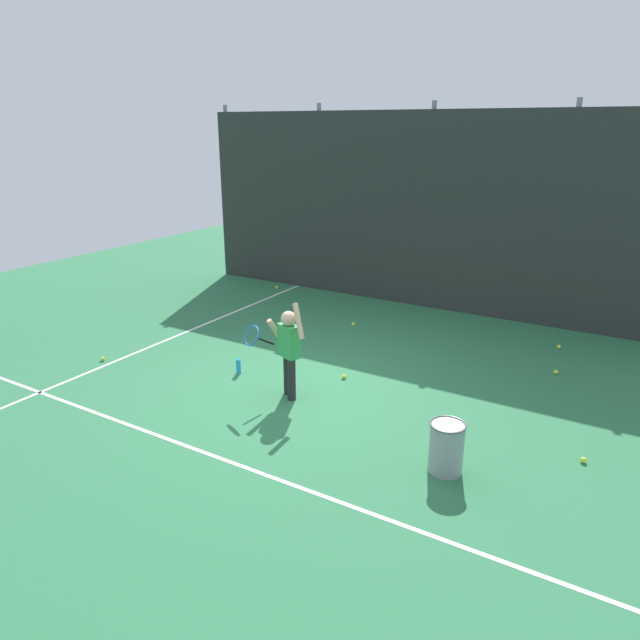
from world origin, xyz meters
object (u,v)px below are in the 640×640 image
(tennis_ball_1, at_px, (559,347))
(tennis_ball_2, at_px, (353,324))
(tennis_ball_6, at_px, (583,460))
(ball_hopper, at_px, (446,447))
(tennis_ball_4, at_px, (103,359))
(tennis_ball_5, at_px, (344,377))
(tennis_ball_0, at_px, (453,443))
(tennis_ball_3, at_px, (556,372))
(tennis_player, at_px, (287,346))
(tennis_ball_7, at_px, (277,287))
(water_bottle, at_px, (238,366))

(tennis_ball_1, relative_size, tennis_ball_2, 1.00)
(tennis_ball_1, bearing_deg, tennis_ball_6, -76.28)
(ball_hopper, relative_size, tennis_ball_4, 8.52)
(ball_hopper, relative_size, tennis_ball_5, 8.52)
(ball_hopper, bearing_deg, tennis_ball_5, 143.61)
(tennis_ball_0, bearing_deg, tennis_ball_1, 82.76)
(tennis_ball_3, distance_m, tennis_ball_6, 2.43)
(tennis_ball_4, relative_size, tennis_ball_5, 1.00)
(ball_hopper, height_order, tennis_ball_4, ball_hopper)
(tennis_ball_6, bearing_deg, tennis_player, -175.17)
(tennis_ball_6, bearing_deg, tennis_ball_5, 169.93)
(tennis_ball_6, bearing_deg, tennis_ball_7, 149.63)
(water_bottle, relative_size, tennis_ball_6, 3.33)
(tennis_player, distance_m, tennis_ball_0, 2.43)
(tennis_ball_3, height_order, tennis_ball_5, same)
(ball_hopper, relative_size, tennis_ball_3, 8.52)
(tennis_player, bearing_deg, tennis_ball_7, 148.33)
(water_bottle, height_order, tennis_ball_4, water_bottle)
(water_bottle, relative_size, tennis_ball_2, 3.33)
(tennis_player, height_order, tennis_ball_0, tennis_player)
(tennis_player, xyz_separation_m, tennis_ball_1, (2.81, 3.73, -0.69))
(water_bottle, height_order, tennis_ball_1, water_bottle)
(tennis_ball_3, bearing_deg, tennis_player, -138.26)
(ball_hopper, bearing_deg, tennis_player, 165.67)
(tennis_ball_4, bearing_deg, ball_hopper, -1.61)
(tennis_ball_2, bearing_deg, ball_hopper, -50.26)
(tennis_player, distance_m, tennis_ball_2, 3.15)
(tennis_ball_7, bearing_deg, tennis_ball_3, -15.46)
(ball_hopper, xyz_separation_m, tennis_ball_7, (-5.66, 4.97, -0.26))
(tennis_ball_1, height_order, tennis_ball_4, same)
(tennis_ball_3, bearing_deg, water_bottle, -149.28)
(tennis_ball_5, bearing_deg, tennis_ball_2, 114.65)
(tennis_ball_4, bearing_deg, tennis_ball_6, 6.43)
(tennis_ball_1, bearing_deg, water_bottle, -137.98)
(tennis_player, height_order, tennis_ball_1, tennis_player)
(water_bottle, bearing_deg, tennis_player, -13.60)
(tennis_ball_0, relative_size, tennis_ball_2, 1.00)
(tennis_ball_0, xyz_separation_m, tennis_ball_2, (-2.93, 3.09, 0.00))
(tennis_ball_2, relative_size, tennis_ball_5, 1.00)
(tennis_ball_5, bearing_deg, tennis_player, -112.41)
(tennis_ball_2, distance_m, tennis_ball_4, 4.31)
(tennis_ball_6, bearing_deg, tennis_ball_3, 106.56)
(ball_hopper, distance_m, tennis_ball_6, 1.56)
(water_bottle, bearing_deg, tennis_ball_1, 42.02)
(tennis_ball_0, bearing_deg, tennis_ball_6, 16.41)
(tennis_player, relative_size, tennis_ball_0, 20.46)
(tennis_player, relative_size, tennis_ball_2, 20.46)
(tennis_player, height_order, tennis_ball_7, tennis_player)
(tennis_ball_5, bearing_deg, ball_hopper, -36.39)
(tennis_player, distance_m, tennis_ball_4, 3.27)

